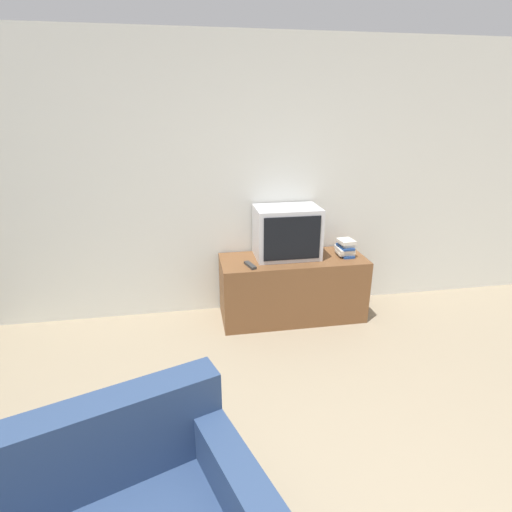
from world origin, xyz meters
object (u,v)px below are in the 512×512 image
object	(u,v)px
tv_stand	(292,288)
book_stack	(345,248)
remote_on_stand	(250,265)
television	(287,232)

from	to	relation	value
tv_stand	book_stack	size ratio (longest dim) A/B	6.33
tv_stand	remote_on_stand	distance (m)	0.56
book_stack	remote_on_stand	world-z (taller)	book_stack
television	remote_on_stand	xyz separation A→B (m)	(-0.39, -0.21, -0.23)
television	remote_on_stand	distance (m)	0.50
tv_stand	television	xyz separation A→B (m)	(-0.05, 0.07, 0.55)
television	book_stack	bearing A→B (deg)	-8.33
television	remote_on_stand	bearing A→B (deg)	-152.08
tv_stand	television	distance (m)	0.56
book_stack	remote_on_stand	size ratio (longest dim) A/B	1.19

